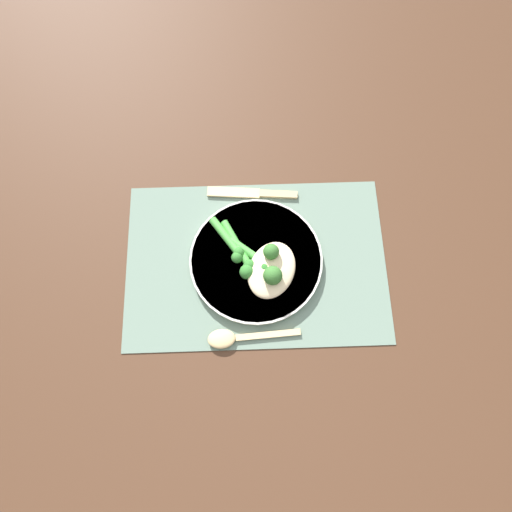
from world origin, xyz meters
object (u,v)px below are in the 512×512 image
knife (254,193)px  spoon (232,338)px  broccoli_stalk_left (261,261)px  broccoli_stalk_front (232,246)px  plate (256,260)px  broccoli_stalk_right (246,261)px  chicken_fillet (272,270)px

knife → spoon: 0.28m
broccoli_stalk_left → spoon: (-0.06, -0.13, -0.02)m
broccoli_stalk_front → spoon: 0.16m
knife → plate: bearing=-175.3°
broccoli_stalk_right → broccoli_stalk_left: bearing=149.3°
broccoli_stalk_left → broccoli_stalk_front: bearing=-83.6°
knife → broccoli_stalk_front: bearing=164.2°
plate → spoon: (-0.05, -0.14, -0.00)m
spoon → plate: bearing=-21.9°
broccoli_stalk_front → plate: bearing=116.7°
broccoli_stalk_right → knife: 0.15m
chicken_fillet → broccoli_stalk_left: same height
chicken_fillet → broccoli_stalk_right: bearing=156.8°
broccoli_stalk_left → plate: bearing=-96.8°
broccoli_stalk_front → spoon: bearing=54.2°
broccoli_stalk_right → spoon: broccoli_stalk_right is taller
plate → broccoli_stalk_front: bearing=151.5°
spoon → broccoli_stalk_front: bearing=-4.7°
chicken_fillet → broccoli_stalk_right: (-0.04, 0.02, -0.00)m
broccoli_stalk_left → knife: (-0.01, 0.15, -0.02)m
broccoli_stalk_right → broccoli_stalk_front: (-0.03, 0.03, -0.00)m
plate → knife: size_ratio=1.38×
plate → chicken_fillet: (0.03, -0.03, 0.02)m
chicken_fillet → knife: chicken_fillet is taller
broccoli_stalk_right → broccoli_stalk_front: size_ratio=1.22×
broccoli_stalk_front → spoon: size_ratio=0.59×
broccoli_stalk_left → spoon: size_ratio=0.54×
plate → chicken_fillet: 0.04m
broccoli_stalk_front → broccoli_stalk_right: bearing=94.4°
broccoli_stalk_front → spoon: broccoli_stalk_front is taller
chicken_fillet → broccoli_stalk_right: same height
knife → spoon: spoon is taller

